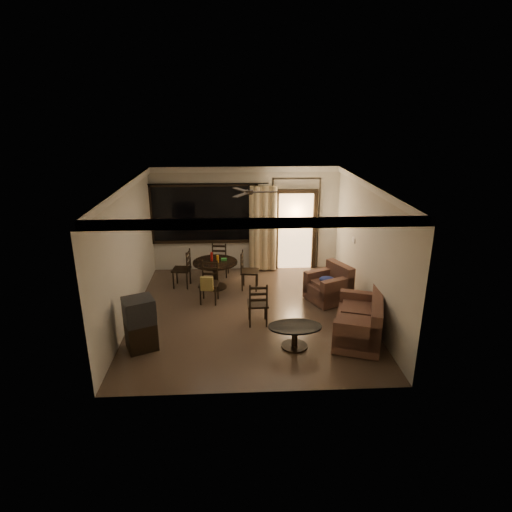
{
  "coord_description": "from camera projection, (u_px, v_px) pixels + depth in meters",
  "views": [
    {
      "loc": [
        -0.3,
        -8.38,
        4.23
      ],
      "look_at": [
        0.15,
        0.2,
        1.24
      ],
      "focal_mm": 30.0,
      "sensor_mm": 36.0,
      "label": 1
    }
  ],
  "objects": [
    {
      "name": "dining_table",
      "position": [
        215.0,
        267.0,
        10.46
      ],
      "size": [
        1.09,
        1.09,
        0.9
      ],
      "rotation": [
        0.0,
        0.0,
        -0.13
      ],
      "color": "black",
      "rests_on": "ground"
    },
    {
      "name": "room_shell",
      "position": [
        271.0,
        212.0,
        10.41
      ],
      "size": [
        5.5,
        6.7,
        5.5
      ],
      "color": "beige",
      "rests_on": "ground"
    },
    {
      "name": "dining_chair_north",
      "position": [
        221.0,
        266.0,
        11.28
      ],
      "size": [
        0.47,
        0.47,
        0.95
      ],
      "rotation": [
        0.0,
        0.0,
        3.01
      ],
      "color": "black",
      "rests_on": "ground"
    },
    {
      "name": "dining_chair_east",
      "position": [
        249.0,
        278.0,
        10.47
      ],
      "size": [
        0.47,
        0.47,
        0.95
      ],
      "rotation": [
        0.0,
        0.0,
        1.44
      ],
      "color": "black",
      "rests_on": "ground"
    },
    {
      "name": "armchair",
      "position": [
        330.0,
        286.0,
        9.81
      ],
      "size": [
        1.1,
        1.1,
        0.83
      ],
      "rotation": [
        0.0,
        0.0,
        0.43
      ],
      "color": "#41291E",
      "rests_on": "ground"
    },
    {
      "name": "side_chair",
      "position": [
        258.0,
        311.0,
        8.76
      ],
      "size": [
        0.42,
        0.42,
        0.94
      ],
      "rotation": [
        0.0,
        0.0,
        3.16
      ],
      "color": "black",
      "rests_on": "ground"
    },
    {
      "name": "tv_cabinet",
      "position": [
        140.0,
        324.0,
        7.79
      ],
      "size": [
        0.67,
        0.65,
        1.0
      ],
      "rotation": [
        0.0,
        0.0,
        0.42
      ],
      "color": "black",
      "rests_on": "ground"
    },
    {
      "name": "sofa",
      "position": [
        361.0,
        322.0,
        8.2
      ],
      "size": [
        1.3,
        1.76,
        0.84
      ],
      "rotation": [
        0.0,
        0.0,
        -0.33
      ],
      "color": "#41291E",
      "rests_on": "ground"
    },
    {
      "name": "dining_chair_west",
      "position": [
        182.0,
        276.0,
        10.61
      ],
      "size": [
        0.47,
        0.47,
        0.95
      ],
      "rotation": [
        0.0,
        0.0,
        -1.71
      ],
      "color": "black",
      "rests_on": "ground"
    },
    {
      "name": "dining_chair_south",
      "position": [
        209.0,
        290.0,
        9.73
      ],
      "size": [
        0.47,
        0.52,
        0.95
      ],
      "rotation": [
        0.0,
        0.0,
        -0.13
      ],
      "color": "black",
      "rests_on": "ground"
    },
    {
      "name": "coffee_table",
      "position": [
        295.0,
        333.0,
        7.9
      ],
      "size": [
        1.0,
        0.6,
        0.44
      ],
      "rotation": [
        0.0,
        0.0,
        -0.14
      ],
      "color": "black",
      "rests_on": "ground"
    },
    {
      "name": "ground",
      "position": [
        250.0,
        313.0,
        9.31
      ],
      "size": [
        5.5,
        5.5,
        0.0
      ],
      "primitive_type": "plane",
      "color": "#7F6651",
      "rests_on": "ground"
    }
  ]
}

